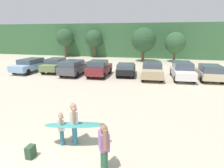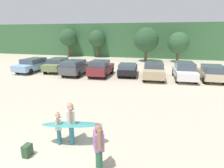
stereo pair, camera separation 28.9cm
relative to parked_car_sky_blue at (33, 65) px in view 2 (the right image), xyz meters
name	(u,v)px [view 2 (the right image)]	position (x,y,z in m)	size (l,w,h in m)	color
hillside_ridge	(144,40)	(10.31, 21.17, 2.18)	(108.00, 12.00, 5.95)	#38663D
tree_far_left	(68,38)	(-2.63, 13.76, 2.65)	(3.13, 3.13, 5.05)	brown
tree_ridge_back	(97,39)	(2.66, 14.42, 2.52)	(3.02, 3.02, 4.85)	brown
tree_center	(146,40)	(11.69, 11.25, 2.45)	(3.70, 3.70, 5.12)	brown
tree_center_left	(178,43)	(16.35, 11.79, 2.06)	(3.14, 3.14, 4.45)	brown
parked_car_sky_blue	(33,65)	(0.00, 0.00, 0.00)	(2.05, 4.73, 1.49)	#84ADD1
parked_car_olive_green	(58,65)	(2.72, 0.64, 0.02)	(2.12, 4.04, 1.51)	#6B7F4C
parked_car_dark_gray	(76,67)	(5.47, -0.25, 0.04)	(1.93, 4.66, 1.57)	#4C4F54
parked_car_maroon	(101,68)	(8.20, -0.23, 0.03)	(1.88, 4.09, 1.64)	maroon
parked_car_black	(128,69)	(10.84, 0.66, -0.09)	(2.14, 4.11, 1.33)	black
parked_car_tan	(154,70)	(13.47, 0.03, 0.00)	(2.19, 4.40, 1.54)	tan
parked_car_white	(184,71)	(16.29, 0.51, 0.04)	(2.01, 4.73, 1.61)	white
parked_car_champagne	(212,73)	(18.66, 0.49, -0.02)	(2.00, 4.11, 1.49)	beige
person_adult	(71,121)	(10.90, -12.10, 0.15)	(0.46, 0.66, 1.67)	teal
person_child	(58,126)	(10.43, -12.28, -0.06)	(0.36, 0.53, 1.31)	teal
person_companion	(99,145)	(12.48, -13.34, 0.10)	(0.44, 0.62, 1.60)	#26593F
surfboard_teal	(72,124)	(11.00, -12.23, 0.06)	(2.46, 1.25, 0.15)	teal
backpack_dropped	(27,151)	(9.77, -13.35, -0.57)	(0.24, 0.34, 0.45)	#2D4C33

